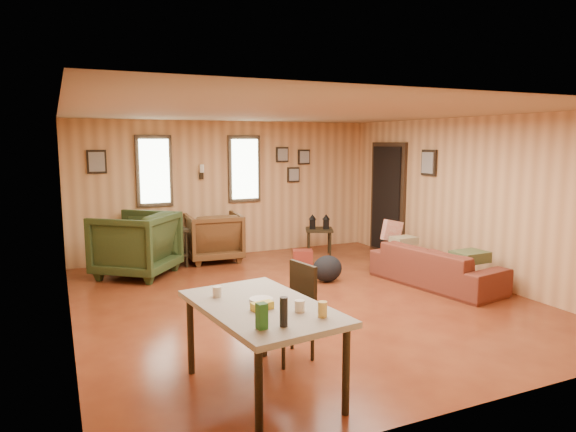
# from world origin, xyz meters

# --- Properties ---
(room) EXTENTS (5.54, 6.04, 2.44)m
(room) POSITION_xyz_m (0.17, 0.27, 1.21)
(room) COLOR brown
(room) RESTS_ON ground
(sofa) EXTENTS (0.89, 1.99, 0.75)m
(sofa) POSITION_xyz_m (2.05, -0.19, 0.38)
(sofa) COLOR #60281B
(sofa) RESTS_ON ground
(recliner_brown) EXTENTS (0.95, 0.89, 0.92)m
(recliner_brown) POSITION_xyz_m (-0.40, 2.62, 0.46)
(recliner_brown) COLOR #4F3217
(recliner_brown) RESTS_ON ground
(recliner_green) EXTENTS (1.42, 1.43, 1.08)m
(recliner_green) POSITION_xyz_m (-1.76, 2.13, 0.54)
(recliner_green) COLOR #283719
(recliner_green) RESTS_ON ground
(end_table) EXTENTS (0.66, 0.61, 0.78)m
(end_table) POSITION_xyz_m (-1.21, 2.54, 0.44)
(end_table) COLOR black
(end_table) RESTS_ON ground
(side_table) EXTENTS (0.62, 0.62, 0.75)m
(side_table) POSITION_xyz_m (1.44, 2.22, 0.51)
(side_table) COLOR black
(side_table) RESTS_ON ground
(cooler) EXTENTS (0.39, 0.34, 0.23)m
(cooler) POSITION_xyz_m (0.90, 1.78, 0.12)
(cooler) COLOR maroon
(cooler) RESTS_ON ground
(backpack) EXTENTS (0.53, 0.45, 0.39)m
(backpack) POSITION_xyz_m (0.74, 0.63, 0.19)
(backpack) COLOR black
(backpack) RESTS_ON ground
(sofa_pillows) EXTENTS (0.51, 1.92, 0.40)m
(sofa_pillows) POSITION_xyz_m (2.22, 0.15, 0.51)
(sofa_pillows) COLOR #464F2C
(sofa_pillows) RESTS_ON sofa
(dining_table) EXTENTS (1.05, 1.56, 0.96)m
(dining_table) POSITION_xyz_m (-1.37, -2.12, 0.68)
(dining_table) COLOR gray
(dining_table) RESTS_ON ground
(dining_chair) EXTENTS (0.48, 0.48, 0.90)m
(dining_chair) POSITION_xyz_m (-0.84, -1.58, 0.51)
(dining_chair) COLOR #283719
(dining_chair) RESTS_ON ground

